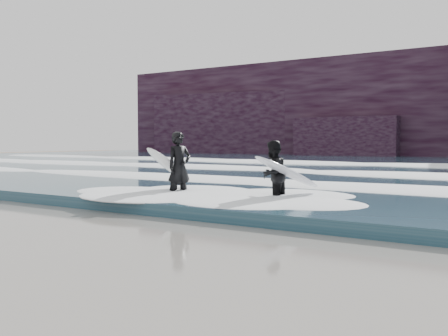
{
  "coord_description": "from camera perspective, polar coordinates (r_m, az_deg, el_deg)",
  "views": [
    {
      "loc": [
        7.99,
        -5.57,
        1.73
      ],
      "look_at": [
        0.84,
        5.61,
        1.0
      ],
      "focal_mm": 40.0,
      "sensor_mm": 36.0,
      "label": 1
    }
  ],
  "objects": [
    {
      "name": "ground",
      "position": [
        9.89,
        -22.34,
        -7.15
      ],
      "size": [
        120.0,
        120.0,
        0.0
      ],
      "primitive_type": "plane",
      "color": "#8A6848",
      "rests_on": "ground"
    },
    {
      "name": "sea",
      "position": [
        35.51,
        19.57,
        0.41
      ],
      "size": [
        90.0,
        52.0,
        0.3
      ],
      "primitive_type": "cube",
      "color": "#204251",
      "rests_on": "ground"
    },
    {
      "name": "headland",
      "position": [
        52.29,
        23.91,
        6.45
      ],
      "size": [
        70.0,
        9.0,
        10.0
      ],
      "primitive_type": "cube",
      "color": "black",
      "rests_on": "ground"
    },
    {
      "name": "foam_near",
      "position": [
        16.67,
        3.85,
        -1.44
      ],
      "size": [
        60.0,
        3.2,
        0.2
      ],
      "primitive_type": "ellipsoid",
      "color": "white",
      "rests_on": "sea"
    },
    {
      "name": "foam_mid",
      "position": [
        23.04,
        12.26,
        -0.19
      ],
      "size": [
        60.0,
        4.0,
        0.24
      ],
      "primitive_type": "ellipsoid",
      "color": "white",
      "rests_on": "sea"
    },
    {
      "name": "foam_far",
      "position": [
        31.62,
        17.95,
        0.67
      ],
      "size": [
        60.0,
        4.8,
        0.3
      ],
      "primitive_type": "ellipsoid",
      "color": "white",
      "rests_on": "sea"
    },
    {
      "name": "surfer_left",
      "position": [
        13.95,
        -5.32,
        0.12
      ],
      "size": [
        1.03,
        1.85,
        1.98
      ],
      "color": "black",
      "rests_on": "ground"
    },
    {
      "name": "surfer_right",
      "position": [
        12.76,
        5.86,
        -0.69
      ],
      "size": [
        1.4,
        2.3,
        1.74
      ],
      "color": "black",
      "rests_on": "ground"
    }
  ]
}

